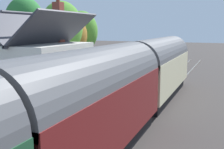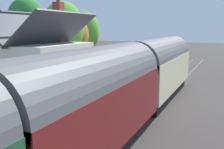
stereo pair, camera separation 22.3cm
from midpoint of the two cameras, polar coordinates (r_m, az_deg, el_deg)
ground_plane at (r=20.08m, az=6.40°, el=-5.02°), size 160.00×160.00×0.00m
platform at (r=21.49m, az=-4.10°, el=-2.69°), size 32.00×6.21×0.97m
platform_edge_coping at (r=20.22m, az=3.25°, el=-2.03°), size 32.00×0.36×0.02m
rail_near at (r=19.67m, az=10.93°, el=-5.24°), size 52.00×0.08×0.14m
rail_far at (r=20.01m, az=6.90°, el=-4.88°), size 52.00×0.08×0.14m
train at (r=11.42m, az=-1.90°, el=-4.74°), size 29.97×2.73×4.32m
station_building at (r=17.46m, az=-13.71°, el=1.53°), size 6.10×4.46×6.06m
bench_by_lamp at (r=25.51m, az=2.41°, el=1.47°), size 1.41×0.46×0.88m
bench_mid_platform at (r=28.13m, az=4.12°, el=2.22°), size 1.40×0.44×0.88m
planter_bench_left at (r=22.46m, az=-5.52°, el=-0.14°), size 0.77×0.32×0.62m
planter_corner_building at (r=31.91m, az=3.04°, el=2.70°), size 1.06×0.32×0.54m
planter_edge_far at (r=30.51m, az=0.95°, el=2.53°), size 0.37×0.37×0.63m
planter_edge_near at (r=23.43m, az=-2.43°, el=0.83°), size 0.65×0.65×0.95m
station_sign_board at (r=23.14m, az=4.56°, el=2.39°), size 0.96×0.06×1.57m
tree_mid_background at (r=33.98m, az=-16.86°, el=10.12°), size 4.45×4.53×8.49m
tree_far_right at (r=32.56m, az=-8.47°, el=7.97°), size 4.64×4.32×6.60m
tree_far_left at (r=37.24m, az=-5.63°, el=8.78°), size 4.17×4.14×7.20m
tree_distant at (r=28.14m, az=-9.74°, el=9.40°), size 4.57×3.93×7.61m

